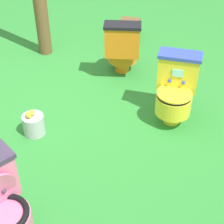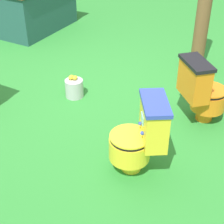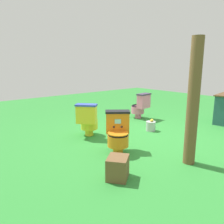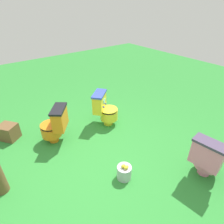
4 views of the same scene
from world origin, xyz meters
name	(u,v)px [view 2 (image 2 of 4)]	position (x,y,z in m)	size (l,w,h in m)	color
ground	(111,95)	(0.00, 0.00, 0.00)	(14.00, 14.00, 0.00)	#2D8433
toilet_yellow	(140,136)	(-0.90, -1.00, 0.37)	(0.62, 0.64, 0.73)	yellow
toilet_orange	(202,91)	(0.16, -1.09, 0.37)	(0.64, 0.62, 0.73)	orange
vendor_table	(34,7)	(1.04, 2.45, 0.39)	(1.57, 1.06, 0.85)	#23514C
wooden_post	(205,1)	(1.24, -0.53, 0.97)	(0.18, 0.18, 1.94)	brown
lemon_bucket	(74,88)	(-0.28, 0.35, 0.12)	(0.22, 0.22, 0.28)	#B7B7BF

